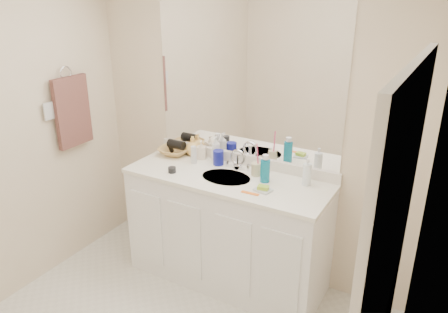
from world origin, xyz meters
TOP-DOWN VIEW (x-y plane):
  - wall_back at (0.00, 1.30)m, footprint 2.60×0.02m
  - wall_right at (1.30, 0.00)m, footprint 0.02×2.60m
  - vanity_cabinet at (0.00, 1.02)m, footprint 1.50×0.55m
  - countertop at (0.00, 1.02)m, footprint 1.52×0.57m
  - backsplash at (0.00, 1.29)m, footprint 1.52×0.03m
  - sink_basin at (0.00, 1.00)m, footprint 0.37×0.37m
  - faucet at (0.00, 1.18)m, footprint 0.02×0.02m
  - mirror at (0.00, 1.29)m, footprint 1.48×0.01m
  - blue_mug at (-0.17, 1.18)m, footprint 0.09×0.09m
  - tan_cup at (0.17, 1.14)m, footprint 0.07×0.07m
  - toothbrush at (0.18, 1.14)m, footprint 0.02×0.04m
  - mouthwash_bottle at (0.27, 1.08)m, footprint 0.07×0.07m
  - clear_pump_bottle at (0.55, 1.17)m, footprint 0.06×0.06m
  - soap_dish at (0.33, 0.93)m, footprint 0.13×0.11m
  - green_soap at (0.33, 0.93)m, footprint 0.08×0.06m
  - orange_comb at (0.27, 0.85)m, footprint 0.13×0.03m
  - dark_jar at (-0.39, 0.88)m, footprint 0.08×0.08m
  - extra_white_bottle at (-0.35, 1.11)m, footprint 0.05×0.05m
  - soap_bottle_white at (-0.22, 1.24)m, footprint 0.09×0.09m
  - soap_bottle_cream at (-0.35, 1.22)m, footprint 0.09×0.09m
  - soap_bottle_yellow at (-0.45, 1.25)m, footprint 0.16×0.16m
  - wicker_basket at (-0.59, 1.19)m, footprint 0.27×0.27m
  - hair_dryer at (-0.57, 1.19)m, footprint 0.15×0.07m
  - towel_ring at (-1.27, 0.77)m, footprint 0.01×0.11m
  - hand_towel at (-1.25, 0.77)m, footprint 0.04×0.32m
  - switch_plate at (-1.27, 0.57)m, footprint 0.01×0.08m

SIDE VIEW (x-z plane):
  - vanity_cabinet at x=0.00m, z-range 0.00..0.85m
  - countertop at x=0.00m, z-range 0.85..0.88m
  - sink_basin at x=0.00m, z-range 0.86..0.88m
  - orange_comb at x=0.27m, z-range 0.88..0.89m
  - soap_dish at x=0.33m, z-range 0.88..0.89m
  - dark_jar at x=-0.39m, z-range 0.88..0.92m
  - green_soap at x=0.33m, z-range 0.89..0.92m
  - wicker_basket at x=-0.59m, z-range 0.88..0.94m
  - backsplash at x=0.00m, z-range 0.88..0.96m
  - tan_cup at x=0.17m, z-range 0.88..0.97m
  - faucet at x=0.00m, z-range 0.88..0.99m
  - blue_mug at x=-0.17m, z-range 0.88..0.99m
  - extra_white_bottle at x=-0.35m, z-range 0.88..1.02m
  - soap_bottle_cream at x=-0.35m, z-range 0.88..1.03m
  - clear_pump_bottle at x=0.55m, z-range 0.88..1.04m
  - soap_bottle_yellow at x=-0.45m, z-range 0.88..1.04m
  - mouthwash_bottle at x=0.27m, z-range 0.88..1.04m
  - hair_dryer at x=-0.57m, z-range 0.93..1.01m
  - soap_bottle_white at x=-0.22m, z-range 0.88..1.08m
  - toothbrush at x=0.18m, z-range 0.93..1.13m
  - wall_back at x=0.00m, z-range 0.00..2.40m
  - wall_right at x=1.30m, z-range 0.00..2.40m
  - hand_towel at x=-1.25m, z-range 0.98..1.52m
  - switch_plate at x=-1.27m, z-range 1.24..1.36m
  - towel_ring at x=-1.27m, z-range 1.49..1.61m
  - mirror at x=0.00m, z-range 0.96..2.16m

